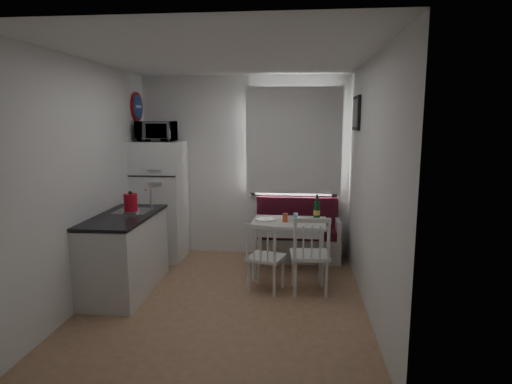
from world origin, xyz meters
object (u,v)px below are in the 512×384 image
kitchen_counter (125,253)px  chair_left (266,250)px  dining_table (289,227)px  fridge (160,200)px  chair_right (310,247)px  microwave (156,131)px  bench (297,239)px  wine_bottle (317,207)px  kettle (131,203)px

kitchen_counter → chair_left: 1.62m
dining_table → fridge: fridge is taller
chair_right → microwave: (-2.09, 1.11, 1.25)m
bench → wine_bottle: bearing=-63.8°
dining_table → fridge: (-1.84, 0.50, 0.22)m
wine_bottle → fridge: bearing=169.7°
kitchen_counter → kettle: 0.58m
kettle → wine_bottle: (2.16, 0.74, -0.16)m
chair_right → fridge: bearing=146.3°
bench → dining_table: (-0.10, -0.61, 0.33)m
chair_right → bench: bearing=92.1°
dining_table → kitchen_counter: bearing=-155.9°
kitchen_counter → bench: 2.39m
microwave → kitchen_counter: bearing=-90.9°
bench → microwave: size_ratio=2.43×
kettle → kitchen_counter: bearing=-115.3°
fridge → dining_table: bearing=-15.2°
chair_left → fridge: size_ratio=0.28×
dining_table → microwave: size_ratio=1.91×
dining_table → chair_right: (0.25, -0.66, -0.06)m
bench → fridge: (-1.94, -0.11, 0.55)m
chair_right → fridge: 2.41m
wine_bottle → kettle: bearing=-161.1°
chair_left → microwave: 2.34m
kitchen_counter → chair_right: (2.11, 0.08, 0.11)m
microwave → chair_right: bearing=-28.0°
dining_table → fridge: size_ratio=0.57×
kitchen_counter → dining_table: (1.86, 0.74, 0.16)m
dining_table → microwave: (-1.84, 0.45, 1.19)m
kitchen_counter → fridge: fridge is taller
bench → chair_right: size_ratio=2.49×
kettle → wine_bottle: 2.29m
kitchen_counter → kettle: (0.05, 0.10, 0.57)m
bench → chair_left: bearing=-105.5°
kitchen_counter → fridge: 1.30m
chair_right → fridge: fridge is taller
dining_table → microwave: 2.24m
microwave → bench: bearing=4.7°
fridge → microwave: microwave is taller
chair_left → chair_right: bearing=15.8°
chair_right → microwave: bearing=147.4°
dining_table → kettle: size_ratio=3.84×
bench → fridge: fridge is taller
chair_right → kitchen_counter: bearing=177.6°
microwave → wine_bottle: 2.42m
chair_left → chair_right: size_ratio=0.97×
fridge → wine_bottle: (2.19, -0.40, 0.03)m
dining_table → kettle: (-1.81, -0.64, 0.40)m
microwave → wine_bottle: bearing=-9.1°
dining_table → chair_right: chair_right is taller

